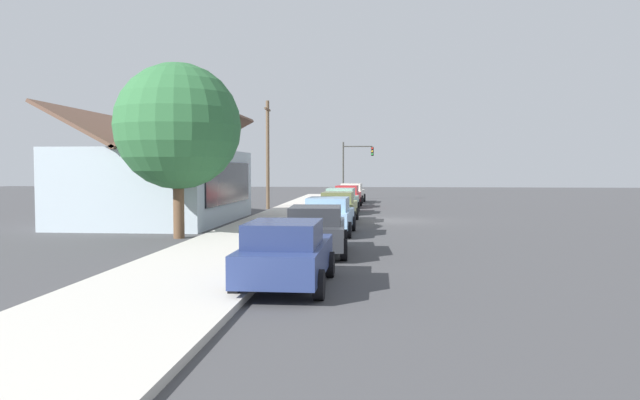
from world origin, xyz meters
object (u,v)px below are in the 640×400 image
object	(u,v)px
car_navy	(286,253)
car_seafoam	(341,200)
car_ivory	(352,193)
traffic_light_main	(355,161)
utility_pole_wooden	(268,152)
car_skyblue	(329,215)
fire_hydrant_red	(271,239)
car_olive	(338,207)
shade_tree	(178,127)
car_cherry	(347,196)
car_charcoal	(316,229)

from	to	relation	value
car_navy	car_seafoam	world-z (taller)	same
car_seafoam	car_ivory	world-z (taller)	same
car_seafoam	traffic_light_main	world-z (taller)	traffic_light_main
utility_pole_wooden	car_seafoam	bearing A→B (deg)	-124.75
car_skyblue	fire_hydrant_red	world-z (taller)	car_skyblue
car_olive	traffic_light_main	bearing A→B (deg)	1.13
car_navy	shade_tree	world-z (taller)	shade_tree
car_skyblue	car_cherry	world-z (taller)	same
car_ivory	shade_tree	size ratio (longest dim) A/B	0.66
car_navy	fire_hydrant_red	size ratio (longest dim) A/B	6.29
traffic_light_main	car_olive	bearing A→B (deg)	179.58
traffic_light_main	fire_hydrant_red	size ratio (longest dim) A/B	7.32
shade_tree	fire_hydrant_red	distance (m)	7.28
utility_pole_wooden	fire_hydrant_red	world-z (taller)	utility_pole_wooden
car_navy	shade_tree	xyz separation A→B (m)	(9.60, 5.76, 3.66)
shade_tree	car_seafoam	bearing A→B (deg)	-22.20
car_navy	car_charcoal	xyz separation A→B (m)	(5.61, -0.17, 0.00)
car_navy	car_charcoal	distance (m)	5.61
car_olive	utility_pole_wooden	bearing A→B (deg)	30.74
car_ivory	car_skyblue	bearing A→B (deg)	-177.28
car_charcoal	car_seafoam	size ratio (longest dim) A/B	1.04
car_navy	traffic_light_main	size ratio (longest dim) A/B	0.86
car_seafoam	shade_tree	distance (m)	15.72
car_olive	car_cherry	bearing A→B (deg)	1.83
car_seafoam	fire_hydrant_red	xyz separation A→B (m)	(-18.32, 1.33, -0.32)
traffic_light_main	car_skyblue	bearing A→B (deg)	179.58
car_seafoam	car_skyblue	bearing A→B (deg)	-176.73
car_ivory	car_seafoam	bearing A→B (deg)	-178.09
car_ivory	shade_tree	bearing A→B (deg)	170.09
car_cherry	car_ivory	xyz separation A→B (m)	(5.99, -0.11, 0.00)
car_olive	car_seafoam	xyz separation A→B (m)	(6.14, 0.17, 0.00)
shade_tree	fire_hydrant_red	xyz separation A→B (m)	(-4.16, -4.45, -3.98)
car_seafoam	shade_tree	world-z (taller)	shade_tree
car_ivory	utility_pole_wooden	world-z (taller)	utility_pole_wooden
car_charcoal	car_skyblue	size ratio (longest dim) A/B	1.06
car_charcoal	car_seafoam	world-z (taller)	same
car_skyblue	car_olive	bearing A→B (deg)	1.33
car_seafoam	traffic_light_main	distance (m)	16.60
car_navy	traffic_light_main	distance (m)	40.22
fire_hydrant_red	car_cherry	bearing A→B (deg)	-3.36
car_olive	fire_hydrant_red	bearing A→B (deg)	174.54
car_cherry	utility_pole_wooden	bearing A→B (deg)	116.14
car_cherry	shade_tree	size ratio (longest dim) A/B	0.68
shade_tree	fire_hydrant_red	bearing A→B (deg)	-133.09
fire_hydrant_red	car_charcoal	bearing A→B (deg)	-83.46
car_skyblue	shade_tree	distance (m)	7.22
car_olive	traffic_light_main	distance (m)	22.68
car_olive	car_ivory	xyz separation A→B (m)	(18.26, -0.05, 0.00)
car_skyblue	shade_tree	xyz separation A→B (m)	(-1.97, 5.90, 3.66)
car_navy	fire_hydrant_red	bearing A→B (deg)	14.14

